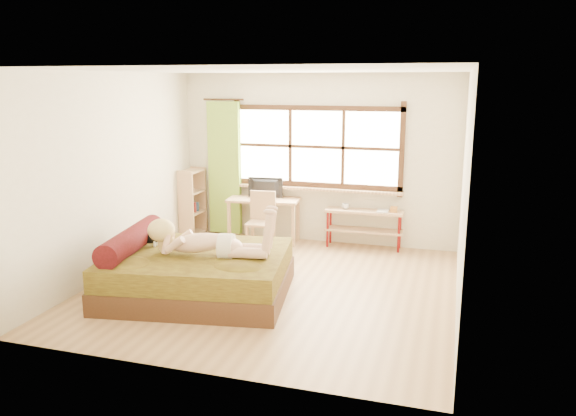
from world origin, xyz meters
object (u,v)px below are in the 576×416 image
(pipe_shelf, at_px, (365,220))
(bookshelf, at_px, (193,202))
(woman, at_px, (207,229))
(bed, at_px, (194,272))
(desk, at_px, (264,204))
(chair, at_px, (262,217))
(kitten, at_px, (149,236))

(pipe_shelf, distance_m, bookshelf, 2.92)
(woman, xyz_separation_m, pipe_shelf, (1.47, 2.63, -0.42))
(bed, xyz_separation_m, desk, (0.04, 2.47, 0.33))
(bookshelf, bearing_deg, desk, 1.59)
(woman, relative_size, pipe_shelf, 1.24)
(pipe_shelf, xyz_separation_m, bookshelf, (-2.91, -0.11, 0.13))
(bed, height_order, chair, chair)
(desk, bearing_deg, bed, -96.58)
(woman, distance_m, kitten, 0.90)
(desk, bearing_deg, pipe_shelf, -1.41)
(bed, relative_size, bookshelf, 2.11)
(desk, height_order, bookshelf, bookshelf)
(woman, height_order, pipe_shelf, woman)
(bed, relative_size, chair, 2.66)
(bed, height_order, kitten, bed)
(bookshelf, bearing_deg, bed, -61.34)
(bed, xyz_separation_m, pipe_shelf, (1.67, 2.59, 0.15))
(pipe_shelf, relative_size, bookshelf, 1.07)
(bed, distance_m, woman, 0.60)
(woman, bearing_deg, pipe_shelf, 51.70)
(kitten, xyz_separation_m, bookshelf, (-0.57, 2.38, -0.09))
(bed, distance_m, pipe_shelf, 3.09)
(woman, distance_m, bookshelf, 2.92)
(kitten, height_order, chair, chair)
(woman, relative_size, desk, 1.26)
(pipe_shelf, bearing_deg, chair, -163.74)
(chair, bearing_deg, bed, -99.24)
(kitten, bearing_deg, pipe_shelf, 37.57)
(kitten, relative_size, desk, 0.27)
(kitten, distance_m, bookshelf, 2.45)
(desk, bearing_deg, chair, -81.61)
(kitten, relative_size, chair, 0.36)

